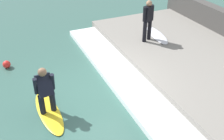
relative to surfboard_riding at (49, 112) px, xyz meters
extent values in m
plane|color=#386056|center=(1.68, 0.33, -0.03)|extent=(28.00, 28.00, 0.00)
cube|color=gray|center=(5.44, 0.33, 0.16)|extent=(4.40, 9.63, 0.38)
cube|color=white|center=(2.66, 0.33, 0.07)|extent=(1.18, 9.15, 0.19)
ellipsoid|color=yellow|center=(0.00, 0.00, 0.00)|extent=(0.68, 2.09, 0.06)
cylinder|color=black|center=(0.15, 0.01, 0.33)|extent=(0.16, 0.16, 0.60)
cylinder|color=black|center=(-0.15, -0.01, 0.33)|extent=(0.16, 0.16, 0.60)
cube|color=black|center=(0.00, 0.00, 0.93)|extent=(0.42, 0.50, 0.64)
sphere|color=#846047|center=(0.00, 0.00, 1.34)|extent=(0.23, 0.23, 0.23)
cylinder|color=black|center=(0.22, 0.01, 0.97)|extent=(0.11, 0.22, 0.54)
cylinder|color=black|center=(-0.22, -0.01, 0.97)|extent=(0.11, 0.22, 0.54)
cylinder|color=black|center=(4.67, 2.36, 0.77)|extent=(0.16, 0.16, 0.83)
cylinder|color=black|center=(4.39, 2.25, 0.77)|extent=(0.16, 0.16, 0.83)
cube|color=black|center=(4.53, 2.31, 1.47)|extent=(0.44, 0.36, 0.59)
sphere|color=#A87A5B|center=(4.53, 2.31, 1.87)|extent=(0.23, 0.23, 0.23)
cylinder|color=black|center=(4.73, 2.39, 1.51)|extent=(0.11, 0.11, 0.52)
cylinder|color=black|center=(4.32, 2.23, 1.51)|extent=(0.11, 0.11, 0.52)
ellipsoid|color=silver|center=(5.16, 2.51, 0.38)|extent=(0.85, 1.92, 0.06)
sphere|color=red|center=(-0.83, 3.06, 0.11)|extent=(0.28, 0.28, 0.28)
camera|label=1|loc=(-0.69, -5.90, 4.94)|focal=42.00mm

